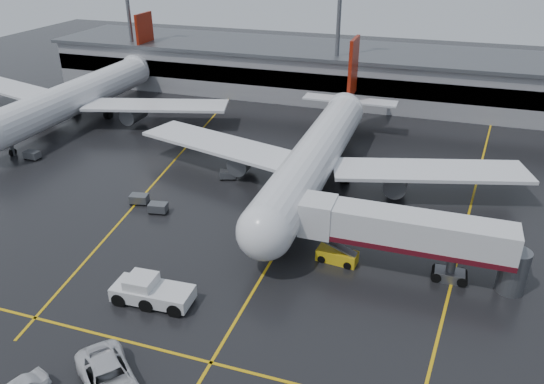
% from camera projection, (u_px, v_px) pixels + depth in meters
% --- Properties ---
extents(ground, '(220.00, 220.00, 0.00)m').
position_uv_depth(ground, '(295.00, 220.00, 56.89)').
color(ground, black).
rests_on(ground, ground).
extents(apron_line_centre, '(0.25, 90.00, 0.02)m').
position_uv_depth(apron_line_centre, '(295.00, 220.00, 56.88)').
color(apron_line_centre, gold).
rests_on(apron_line_centre, ground).
extents(apron_line_stop, '(60.00, 0.25, 0.02)m').
position_uv_depth(apron_line_stop, '(211.00, 363.00, 38.22)').
color(apron_line_stop, gold).
rests_on(apron_line_stop, ground).
extents(apron_line_left, '(9.99, 69.35, 0.02)m').
position_uv_depth(apron_line_left, '(173.00, 162.00, 71.01)').
color(apron_line_left, gold).
rests_on(apron_line_left, ground).
extents(apron_line_right, '(7.57, 69.64, 0.02)m').
position_uv_depth(apron_line_right, '(471.00, 203.00, 60.28)').
color(apron_line_right, gold).
rests_on(apron_line_right, ground).
extents(terminal, '(122.00, 19.00, 8.60)m').
position_uv_depth(terminal, '(370.00, 75.00, 95.60)').
color(terminal, gray).
rests_on(terminal, ground).
extents(light_mast_left, '(3.00, 1.20, 25.45)m').
position_uv_depth(light_mast_left, '(128.00, 9.00, 98.72)').
color(light_mast_left, '#595B60').
rests_on(light_mast_left, ground).
extents(light_mast_mid, '(3.00, 1.20, 25.45)m').
position_uv_depth(light_mast_mid, '(339.00, 20.00, 87.43)').
color(light_mast_mid, '#595B60').
rests_on(light_mast_mid, ground).
extents(main_airliner, '(48.80, 45.60, 14.10)m').
position_uv_depth(main_airliner, '(319.00, 151.00, 63.22)').
color(main_airliner, silver).
rests_on(main_airliner, ground).
extents(second_airliner, '(48.80, 45.60, 14.10)m').
position_uv_depth(second_airliner, '(83.00, 93.00, 85.26)').
color(second_airliner, silver).
rests_on(second_airliner, ground).
extents(jet_bridge, '(19.90, 3.40, 6.05)m').
position_uv_depth(jet_bridge, '(407.00, 234.00, 46.68)').
color(jet_bridge, silver).
rests_on(jet_bridge, ground).
extents(pushback_tractor, '(6.89, 3.20, 2.42)m').
position_uv_depth(pushback_tractor, '(151.00, 292.00, 44.11)').
color(pushback_tractor, silver).
rests_on(pushback_tractor, ground).
extents(belt_loader, '(3.94, 2.14, 2.40)m').
position_uv_depth(belt_loader, '(337.00, 256.00, 49.60)').
color(belt_loader, gold).
rests_on(belt_loader, ground).
extents(service_van_a, '(7.46, 7.05, 1.96)m').
position_uv_depth(service_van_a, '(109.00, 379.00, 35.59)').
color(service_van_a, silver).
rests_on(service_van_a, ground).
extents(baggage_cart_a, '(2.19, 1.62, 1.12)m').
position_uv_depth(baggage_cart_a, '(158.00, 208.00, 58.08)').
color(baggage_cart_a, '#595B60').
rests_on(baggage_cart_a, ground).
extents(baggage_cart_b, '(2.21, 1.66, 1.12)m').
position_uv_depth(baggage_cart_b, '(139.00, 199.00, 59.98)').
color(baggage_cart_b, '#595B60').
rests_on(baggage_cart_b, ground).
extents(baggage_cart_c, '(2.32, 1.90, 1.12)m').
position_uv_depth(baggage_cart_c, '(228.00, 174.00, 65.91)').
color(baggage_cart_c, '#595B60').
rests_on(baggage_cart_c, ground).
extents(baggage_cart_d, '(2.04, 1.36, 1.12)m').
position_uv_depth(baggage_cart_d, '(1.00, 137.00, 77.50)').
color(baggage_cart_d, '#595B60').
rests_on(baggage_cart_d, ground).
extents(baggage_cart_e, '(2.03, 1.35, 1.12)m').
position_uv_depth(baggage_cart_e, '(32.00, 155.00, 71.53)').
color(baggage_cart_e, '#595B60').
rests_on(baggage_cart_e, ground).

